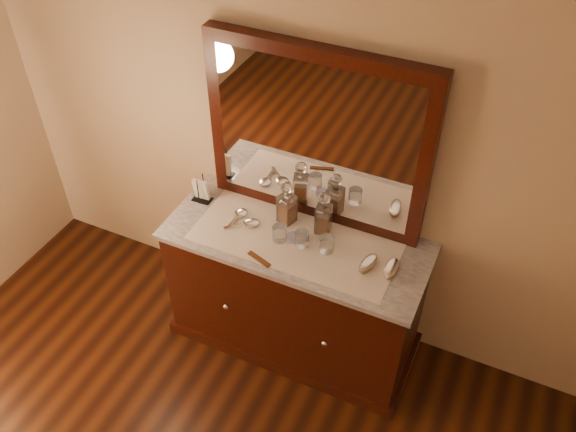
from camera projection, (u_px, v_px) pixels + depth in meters
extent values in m
plane|color=tan|center=(321.00, 125.00, 3.02)|extent=(4.50, 4.50, 0.00)
cube|color=black|center=(295.00, 293.00, 3.49)|extent=(1.40, 0.55, 0.82)
cube|color=black|center=(295.00, 332.00, 3.73)|extent=(1.46, 0.59, 0.08)
sphere|color=silver|center=(226.00, 307.00, 3.36)|extent=(0.04, 0.04, 0.04)
sphere|color=silver|center=(325.00, 344.00, 3.17)|extent=(0.04, 0.04, 0.04)
cube|color=silver|center=(296.00, 241.00, 3.20)|extent=(1.44, 0.59, 0.03)
cube|color=black|center=(317.00, 138.00, 3.02)|extent=(1.20, 0.08, 1.00)
cube|color=white|center=(314.00, 142.00, 3.00)|extent=(1.06, 0.01, 0.86)
cube|color=white|center=(294.00, 242.00, 3.18)|extent=(1.10, 0.45, 0.00)
cylinder|color=white|center=(294.00, 237.00, 3.19)|extent=(0.09, 0.09, 0.01)
cube|color=#693112|center=(259.00, 259.00, 3.07)|extent=(0.15, 0.07, 0.01)
cube|color=black|center=(202.00, 199.00, 3.43)|extent=(0.11, 0.07, 0.01)
cylinder|color=black|center=(198.00, 192.00, 3.36)|extent=(0.01, 0.01, 0.17)
cylinder|color=black|center=(204.00, 185.00, 3.40)|extent=(0.01, 0.01, 0.17)
cube|color=white|center=(201.00, 189.00, 3.38)|extent=(0.09, 0.04, 0.13)
cube|color=#9A4F16|center=(287.00, 212.00, 3.26)|extent=(0.08, 0.08, 0.12)
cube|color=white|center=(287.00, 209.00, 3.24)|extent=(0.10, 0.10, 0.17)
cylinder|color=white|center=(287.00, 195.00, 3.17)|extent=(0.04, 0.04, 0.03)
sphere|color=white|center=(287.00, 187.00, 3.14)|extent=(0.09, 0.09, 0.07)
cube|color=#9A4F16|center=(323.00, 222.00, 3.20)|extent=(0.07, 0.07, 0.12)
cube|color=white|center=(323.00, 219.00, 3.18)|extent=(0.09, 0.09, 0.17)
cylinder|color=white|center=(324.00, 205.00, 3.12)|extent=(0.04, 0.04, 0.03)
sphere|color=white|center=(324.00, 198.00, 3.08)|extent=(0.07, 0.07, 0.07)
ellipsoid|color=#94815A|center=(368.00, 265.00, 3.03)|extent=(0.09, 0.16, 0.02)
ellipsoid|color=silver|center=(368.00, 262.00, 3.02)|extent=(0.09, 0.16, 0.02)
ellipsoid|color=#94815A|center=(391.00, 270.00, 3.01)|extent=(0.07, 0.15, 0.02)
ellipsoid|color=silver|center=(391.00, 267.00, 3.00)|extent=(0.07, 0.15, 0.02)
ellipsoid|color=silver|center=(240.00, 213.00, 3.33)|extent=(0.08, 0.09, 0.02)
cube|color=silver|center=(233.00, 222.00, 3.28)|extent=(0.02, 0.12, 0.01)
ellipsoid|color=silver|center=(251.00, 223.00, 3.27)|extent=(0.13, 0.12, 0.02)
cube|color=silver|center=(235.00, 226.00, 3.25)|extent=(0.11, 0.10, 0.01)
cylinder|color=white|center=(302.00, 239.00, 3.13)|extent=(0.08, 0.08, 0.09)
cylinder|color=white|center=(327.00, 244.00, 3.10)|extent=(0.08, 0.08, 0.09)
cylinder|color=white|center=(280.00, 233.00, 3.16)|extent=(0.08, 0.08, 0.09)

